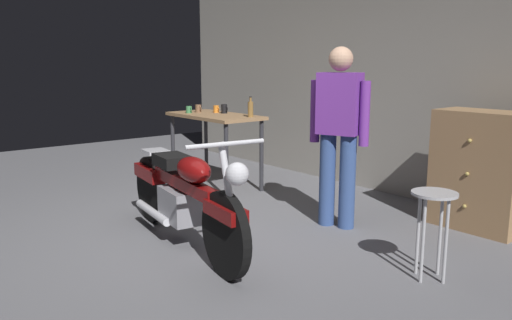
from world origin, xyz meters
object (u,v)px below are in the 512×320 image
at_px(mug_black_matte, 224,109).
at_px(bottle, 251,109).
at_px(person_standing, 339,129).
at_px(mug_brown_stoneware, 198,108).
at_px(shop_stool, 433,212).
at_px(motorcycle, 182,194).
at_px(mug_green_speckled, 189,110).
at_px(mug_orange_travel, 216,109).
at_px(wooden_dresser, 480,170).

distance_m(mug_black_matte, bottle, 0.55).
relative_size(person_standing, mug_black_matte, 14.70).
bearing_deg(mug_brown_stoneware, shop_stool, -6.53).
relative_size(motorcycle, mug_green_speckled, 20.61).
relative_size(shop_stool, mug_orange_travel, 6.25).
xyz_separation_m(person_standing, wooden_dresser, (0.87, 0.97, -0.38)).
relative_size(motorcycle, shop_stool, 3.40).
relative_size(motorcycle, mug_brown_stoneware, 19.70).
distance_m(mug_brown_stoneware, mug_black_matte, 0.37).
distance_m(person_standing, mug_black_matte, 2.09).
xyz_separation_m(mug_brown_stoneware, mug_orange_travel, (0.18, 0.15, -0.00)).
distance_m(person_standing, wooden_dresser, 1.36).
bearing_deg(wooden_dresser, mug_brown_stoneware, -163.95).
bearing_deg(wooden_dresser, shop_stool, -74.99).
height_order(shop_stool, mug_brown_stoneware, mug_brown_stoneware).
distance_m(mug_green_speckled, mug_orange_travel, 0.34).
xyz_separation_m(mug_orange_travel, mug_black_matte, (0.14, 0.02, 0.01)).
distance_m(mug_orange_travel, bottle, 0.69).
bearing_deg(bottle, shop_stool, -11.69).
bearing_deg(mug_black_matte, mug_green_speckled, -134.39).
distance_m(motorcycle, bottle, 1.99).
xyz_separation_m(motorcycle, mug_brown_stoneware, (-1.94, 1.43, 0.50)).
xyz_separation_m(motorcycle, shop_stool, (1.70, 1.01, 0.05)).
bearing_deg(mug_black_matte, mug_orange_travel, -170.60).
bearing_deg(person_standing, wooden_dresser, -151.77).
xyz_separation_m(person_standing, mug_green_speckled, (-2.39, -0.11, 0.02)).
relative_size(motorcycle, mug_orange_travel, 21.27).
height_order(person_standing, shop_stool, person_standing).
distance_m(wooden_dresser, mug_brown_stoneware, 3.42).
bearing_deg(mug_green_speckled, mug_black_matte, 45.61).
xyz_separation_m(shop_stool, mug_green_speckled, (-3.63, 0.27, 0.45)).
bearing_deg(shop_stool, motorcycle, -149.12).
xyz_separation_m(shop_stool, wooden_dresser, (-0.36, 1.36, 0.05)).
xyz_separation_m(person_standing, shop_stool, (1.24, -0.38, -0.43)).
distance_m(person_standing, mug_orange_travel, 2.22).
xyz_separation_m(shop_stool, mug_brown_stoneware, (-3.63, 0.42, 0.45)).
xyz_separation_m(wooden_dresser, mug_black_matte, (-2.95, -0.76, 0.41)).
xyz_separation_m(shop_stool, bottle, (-2.76, 0.57, 0.50)).
bearing_deg(mug_orange_travel, motorcycle, -42.06).
distance_m(motorcycle, mug_brown_stoneware, 2.46).
bearing_deg(person_standing, mug_green_speckled, -17.12).
height_order(person_standing, mug_black_matte, person_standing).
bearing_deg(bottle, mug_black_matte, 177.74).
relative_size(shop_stool, mug_green_speckled, 6.06).
bearing_deg(mug_black_matte, motorcycle, -44.90).
bearing_deg(bottle, person_standing, -6.97).
relative_size(person_standing, mug_brown_stoneware, 15.11).
bearing_deg(shop_stool, wooden_dresser, 105.01).
bearing_deg(bottle, motorcycle, -56.17).
xyz_separation_m(motorcycle, mug_black_matte, (-1.61, 1.61, 0.51)).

